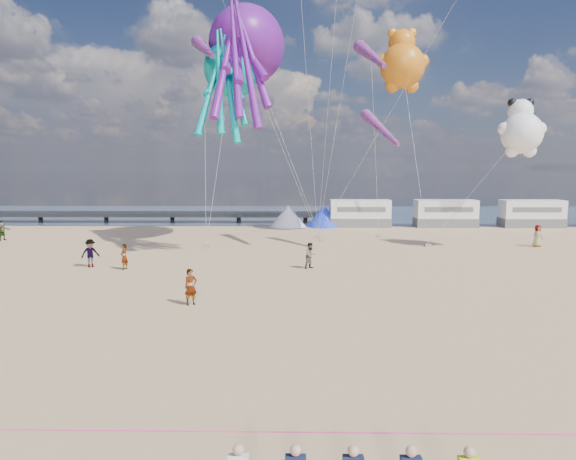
{
  "coord_description": "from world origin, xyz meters",
  "views": [
    {
      "loc": [
        -1.01,
        -17.05,
        6.56
      ],
      "look_at": [
        -1.41,
        6.0,
        3.75
      ],
      "focal_mm": 32.0,
      "sensor_mm": 36.0,
      "label": 1
    }
  ],
  "objects_px": {
    "tent_white": "(288,216)",
    "motorhome_1": "(445,213)",
    "motorhome_0": "(360,213)",
    "beachgoer_4": "(2,231)",
    "beachgoer_5": "(124,257)",
    "sandbag_b": "(321,240)",
    "tent_blue": "(324,216)",
    "kite_panda": "(522,133)",
    "standing_person": "(191,287)",
    "windsock_left": "(204,48)",
    "sandbag_e": "(318,237)",
    "motorhome_2": "(532,214)",
    "beachgoer_0": "(537,236)",
    "beachgoer_2": "(90,253)",
    "sandbag_d": "(379,237)",
    "sandbag_c": "(428,245)",
    "windsock_mid": "(371,55)",
    "sandbag_a": "(206,246)",
    "kite_octopus_teal": "(232,70)",
    "beachgoer_1": "(311,256)",
    "kite_octopus_purple": "(247,46)",
    "kite_teddy_orange": "(402,66)"
  },
  "relations": [
    {
      "from": "tent_white",
      "to": "motorhome_1",
      "type": "bearing_deg",
      "value": 0.0
    },
    {
      "from": "motorhome_0",
      "to": "beachgoer_4",
      "type": "bearing_deg",
      "value": -161.19
    },
    {
      "from": "tent_white",
      "to": "beachgoer_4",
      "type": "height_order",
      "value": "tent_white"
    },
    {
      "from": "beachgoer_5",
      "to": "sandbag_b",
      "type": "distance_m",
      "value": 18.54
    },
    {
      "from": "tent_white",
      "to": "tent_blue",
      "type": "relative_size",
      "value": 1.0
    },
    {
      "from": "motorhome_0",
      "to": "kite_panda",
      "type": "relative_size",
      "value": 1.24
    },
    {
      "from": "motorhome_0",
      "to": "motorhome_1",
      "type": "xyz_separation_m",
      "value": [
        9.5,
        0.0,
        0.0
      ]
    },
    {
      "from": "standing_person",
      "to": "windsock_left",
      "type": "relative_size",
      "value": 0.23
    },
    {
      "from": "sandbag_e",
      "to": "windsock_left",
      "type": "xyz_separation_m",
      "value": [
        -9.24,
        -6.44,
        15.69
      ]
    },
    {
      "from": "tent_white",
      "to": "motorhome_2",
      "type": "bearing_deg",
      "value": 0.0
    },
    {
      "from": "kite_panda",
      "to": "motorhome_0",
      "type": "bearing_deg",
      "value": 129.01
    },
    {
      "from": "beachgoer_0",
      "to": "windsock_left",
      "type": "distance_m",
      "value": 31.12
    },
    {
      "from": "beachgoer_2",
      "to": "sandbag_d",
      "type": "height_order",
      "value": "beachgoer_2"
    },
    {
      "from": "sandbag_c",
      "to": "tent_white",
      "type": "bearing_deg",
      "value": 129.23
    },
    {
      "from": "motorhome_1",
      "to": "motorhome_2",
      "type": "bearing_deg",
      "value": 0.0
    },
    {
      "from": "sandbag_e",
      "to": "kite_panda",
      "type": "relative_size",
      "value": 0.09
    },
    {
      "from": "beachgoer_4",
      "to": "windsock_mid",
      "type": "distance_m",
      "value": 35.6
    },
    {
      "from": "sandbag_a",
      "to": "kite_octopus_teal",
      "type": "height_order",
      "value": "kite_octopus_teal"
    },
    {
      "from": "motorhome_1",
      "to": "beachgoer_5",
      "type": "height_order",
      "value": "motorhome_1"
    },
    {
      "from": "tent_white",
      "to": "beachgoer_2",
      "type": "bearing_deg",
      "value": -118.01
    },
    {
      "from": "motorhome_0",
      "to": "motorhome_1",
      "type": "relative_size",
      "value": 1.0
    },
    {
      "from": "motorhome_0",
      "to": "beachgoer_0",
      "type": "xyz_separation_m",
      "value": [
        13.02,
        -14.42,
        -0.58
      ]
    },
    {
      "from": "motorhome_0",
      "to": "beachgoer_5",
      "type": "bearing_deg",
      "value": -126.47
    },
    {
      "from": "beachgoer_5",
      "to": "sandbag_e",
      "type": "distance_m",
      "value": 20.09
    },
    {
      "from": "beachgoer_5",
      "to": "kite_panda",
      "type": "distance_m",
      "value": 30.49
    },
    {
      "from": "sandbag_b",
      "to": "windsock_left",
      "type": "xyz_separation_m",
      "value": [
        -9.44,
        -4.11,
        15.69
      ]
    },
    {
      "from": "beachgoer_1",
      "to": "windsock_left",
      "type": "bearing_deg",
      "value": 94.55
    },
    {
      "from": "tent_blue",
      "to": "beachgoer_5",
      "type": "xyz_separation_m",
      "value": [
        -14.17,
        -24.59,
        -0.36
      ]
    },
    {
      "from": "motorhome_1",
      "to": "motorhome_2",
      "type": "distance_m",
      "value": 9.5
    },
    {
      "from": "beachgoer_1",
      "to": "kite_octopus_teal",
      "type": "xyz_separation_m",
      "value": [
        -6.22,
        9.76,
        13.59
      ]
    },
    {
      "from": "motorhome_0",
      "to": "kite_panda",
      "type": "distance_m",
      "value": 21.23
    },
    {
      "from": "kite_octopus_purple",
      "to": "windsock_mid",
      "type": "height_order",
      "value": "kite_octopus_purple"
    },
    {
      "from": "motorhome_2",
      "to": "sandbag_d",
      "type": "distance_m",
      "value": 20.57
    },
    {
      "from": "kite_octopus_teal",
      "to": "sandbag_e",
      "type": "bearing_deg",
      "value": 19.91
    },
    {
      "from": "beachgoer_1",
      "to": "kite_octopus_purple",
      "type": "relative_size",
      "value": 0.13
    },
    {
      "from": "sandbag_e",
      "to": "beachgoer_1",
      "type": "bearing_deg",
      "value": -94.19
    },
    {
      "from": "beachgoer_4",
      "to": "sandbag_e",
      "type": "distance_m",
      "value": 28.76
    },
    {
      "from": "motorhome_2",
      "to": "sandbag_d",
      "type": "xyz_separation_m",
      "value": [
        -18.31,
        -9.27,
        -1.39
      ]
    },
    {
      "from": "motorhome_0",
      "to": "sandbag_d",
      "type": "bearing_deg",
      "value": -85.77
    },
    {
      "from": "standing_person",
      "to": "beachgoer_0",
      "type": "relative_size",
      "value": 0.96
    },
    {
      "from": "tent_blue",
      "to": "beachgoer_5",
      "type": "bearing_deg",
      "value": -119.96
    },
    {
      "from": "sandbag_c",
      "to": "kite_teddy_orange",
      "type": "bearing_deg",
      "value": 103.52
    },
    {
      "from": "motorhome_2",
      "to": "sandbag_a",
      "type": "relative_size",
      "value": 13.2
    },
    {
      "from": "tent_blue",
      "to": "sandbag_b",
      "type": "bearing_deg",
      "value": -94.07
    },
    {
      "from": "motorhome_0",
      "to": "tent_white",
      "type": "distance_m",
      "value": 8.01
    },
    {
      "from": "kite_teddy_orange",
      "to": "beachgoer_5",
      "type": "bearing_deg",
      "value": -152.92
    },
    {
      "from": "beachgoer_1",
      "to": "windsock_left",
      "type": "height_order",
      "value": "windsock_left"
    },
    {
      "from": "motorhome_2",
      "to": "kite_octopus_purple",
      "type": "height_order",
      "value": "kite_octopus_purple"
    },
    {
      "from": "kite_octopus_purple",
      "to": "motorhome_0",
      "type": "bearing_deg",
      "value": 27.09
    },
    {
      "from": "beachgoer_1",
      "to": "kite_octopus_teal",
      "type": "distance_m",
      "value": 17.85
    }
  ]
}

